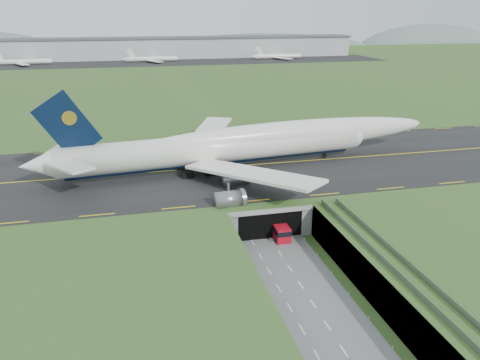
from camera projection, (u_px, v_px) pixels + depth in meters
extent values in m
plane|color=#345522|center=(284.00, 260.00, 78.03)|extent=(900.00, 900.00, 0.00)
cube|color=gray|center=(284.00, 244.00, 77.01)|extent=(800.00, 800.00, 6.00)
cube|color=slate|center=(300.00, 284.00, 71.13)|extent=(12.00, 75.00, 0.20)
cube|color=black|center=(239.00, 166.00, 106.17)|extent=(800.00, 44.00, 0.18)
cube|color=gray|center=(255.00, 190.00, 93.55)|extent=(16.00, 22.00, 1.00)
cube|color=gray|center=(221.00, 205.00, 92.88)|extent=(2.00, 22.00, 6.00)
cube|color=gray|center=(287.00, 198.00, 95.92)|extent=(2.00, 22.00, 6.00)
cube|color=black|center=(261.00, 214.00, 89.99)|extent=(12.00, 12.00, 5.00)
cube|color=#A8A8A3|center=(271.00, 211.00, 83.41)|extent=(17.00, 0.50, 0.80)
cube|color=#A8A8A3|center=(409.00, 280.00, 61.52)|extent=(3.00, 53.00, 0.50)
cube|color=gray|center=(400.00, 277.00, 60.96)|extent=(0.06, 53.00, 1.00)
cube|color=gray|center=(420.00, 274.00, 61.57)|extent=(0.06, 53.00, 1.00)
cylinder|color=#A8A8A3|center=(453.00, 346.00, 53.85)|extent=(0.90, 0.90, 5.60)
cylinder|color=#A8A8A3|center=(397.00, 290.00, 64.83)|extent=(0.90, 0.90, 5.60)
cylinder|color=#A8A8A3|center=(357.00, 249.00, 75.81)|extent=(0.90, 0.90, 5.60)
cylinder|color=white|center=(217.00, 148.00, 101.90)|extent=(67.22, 13.41, 6.30)
sphere|color=white|center=(350.00, 135.00, 112.41)|extent=(6.80, 6.80, 6.17)
cone|color=white|center=(37.00, 165.00, 90.47)|extent=(7.49, 6.69, 5.98)
ellipsoid|color=white|center=(293.00, 135.00, 107.10)|extent=(71.52, 13.37, 6.61)
ellipsoid|color=black|center=(347.00, 133.00, 111.83)|extent=(4.68, 3.21, 2.20)
cylinder|color=black|center=(218.00, 159.00, 102.73)|extent=(63.51, 9.42, 2.65)
cube|color=white|center=(207.00, 135.00, 116.82)|extent=(18.24, 29.76, 2.65)
cube|color=white|center=(68.00, 146.00, 98.37)|extent=(8.15, 11.71, 1.01)
cube|color=white|center=(251.00, 174.00, 88.89)|extent=(22.96, 27.89, 2.65)
cube|color=white|center=(69.00, 166.00, 85.27)|extent=(9.75, 11.45, 1.01)
cube|color=black|center=(68.00, 125.00, 89.97)|extent=(12.51, 1.92, 13.93)
cylinder|color=gold|center=(69.00, 118.00, 89.63)|extent=(2.81, 0.98, 2.76)
cylinder|color=slate|center=(209.00, 154.00, 111.79)|extent=(5.44, 3.78, 3.25)
cylinder|color=slate|center=(181.00, 145.00, 119.49)|extent=(5.44, 3.78, 3.25)
cylinder|color=slate|center=(234.00, 179.00, 95.20)|extent=(5.44, 3.78, 3.25)
cylinder|color=slate|center=(228.00, 200.00, 84.58)|extent=(5.44, 3.78, 3.25)
cylinder|color=black|center=(325.00, 155.00, 111.79)|extent=(1.13, 0.60, 1.08)
cube|color=black|center=(198.00, 169.00, 101.95)|extent=(6.61, 7.48, 1.38)
cube|color=red|center=(279.00, 229.00, 85.63)|extent=(2.55, 6.80, 2.72)
cube|color=black|center=(279.00, 227.00, 85.44)|extent=(2.61, 6.89, 0.91)
cube|color=black|center=(279.00, 235.00, 86.01)|extent=(2.37, 6.35, 0.45)
cylinder|color=black|center=(276.00, 241.00, 83.66)|extent=(0.32, 0.82, 0.82)
cylinder|color=black|center=(269.00, 230.00, 87.81)|extent=(0.32, 0.82, 0.82)
cylinder|color=black|center=(289.00, 239.00, 84.17)|extent=(0.32, 0.82, 0.82)
cylinder|color=black|center=(281.00, 229.00, 88.32)|extent=(0.32, 0.82, 0.82)
cube|color=#B2B2B2|center=(157.00, 48.00, 348.02)|extent=(300.00, 22.00, 15.00)
cube|color=#4C4C51|center=(156.00, 38.00, 345.48)|extent=(302.00, 24.00, 1.20)
cube|color=black|center=(160.00, 62.00, 323.06)|extent=(320.00, 50.00, 0.08)
cylinder|color=white|center=(23.00, 62.00, 307.53)|extent=(34.00, 3.20, 3.20)
cylinder|color=white|center=(152.00, 59.00, 325.76)|extent=(34.00, 3.20, 3.20)
cylinder|color=white|center=(278.00, 56.00, 345.76)|extent=(34.00, 3.20, 3.20)
ellipsoid|color=slate|center=(263.00, 55.00, 499.05)|extent=(260.00, 91.00, 44.00)
ellipsoid|color=slate|center=(429.00, 51.00, 542.56)|extent=(180.00, 63.00, 60.00)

